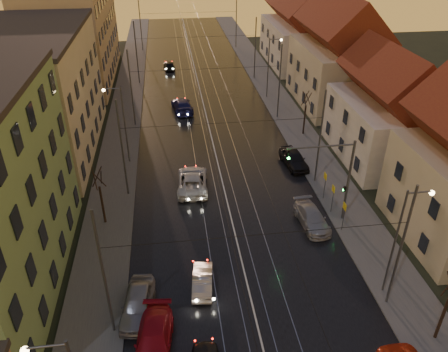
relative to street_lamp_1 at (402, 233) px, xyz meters
name	(u,v)px	position (x,y,z in m)	size (l,w,h in m)	color
road	(207,118)	(-9.10, 30.00, -4.87)	(16.00, 120.00, 0.04)	black
sidewalk_left	(124,122)	(-19.10, 30.00, -4.81)	(4.00, 120.00, 0.15)	#4C4C4C
sidewalk_right	(286,114)	(0.90, 30.00, -4.81)	(4.00, 120.00, 0.15)	#4C4C4C
tram_rail_0	(189,119)	(-11.30, 30.00, -4.83)	(0.06, 120.00, 0.03)	gray
tram_rail_1	(201,118)	(-9.87, 30.00, -4.83)	(0.06, 120.00, 0.03)	gray
tram_rail_2	(213,118)	(-8.33, 30.00, -4.83)	(0.06, 120.00, 0.03)	gray
tram_rail_3	(225,117)	(-6.90, 30.00, -4.83)	(0.06, 120.00, 0.03)	gray
apartment_left_2	(36,96)	(-26.60, 24.00, 1.11)	(10.00, 20.00, 12.00)	#B1AC89
apartment_left_3	(74,31)	(-26.60, 48.00, 2.11)	(10.00, 24.00, 14.00)	tan
house_right_2	(390,114)	(7.90, 18.00, -0.24)	(9.18, 12.24, 9.20)	beige
house_right_3	(338,59)	(7.90, 33.00, 0.92)	(9.18, 14.28, 11.50)	#B7AB8D
house_right_4	(298,32)	(7.90, 51.00, 0.16)	(9.18, 16.32, 10.00)	beige
catenary_pole_l_1	(104,276)	(-17.70, -1.00, -0.39)	(0.16, 0.16, 9.00)	#595B60
catenary_pole_r_1	(400,249)	(-0.50, -1.00, -0.39)	(0.16, 0.16, 9.00)	#595B60
catenary_pole_l_2	(122,150)	(-17.70, 14.00, -0.39)	(0.16, 0.16, 9.00)	#595B60
catenary_pole_r_2	(320,138)	(-0.50, 14.00, -0.39)	(0.16, 0.16, 9.00)	#595B60
catenary_pole_l_3	(131,89)	(-17.70, 29.00, -0.39)	(0.16, 0.16, 9.00)	#595B60
catenary_pole_r_3	(280,83)	(-0.50, 29.00, -0.39)	(0.16, 0.16, 9.00)	#595B60
catenary_pole_l_4	(137,53)	(-17.70, 44.00, -0.39)	(0.16, 0.16, 9.00)	#595B60
catenary_pole_r_4	(255,49)	(-0.50, 44.00, -0.39)	(0.16, 0.16, 9.00)	#595B60
catenary_pole_l_5	(141,26)	(-17.70, 62.00, -0.39)	(0.16, 0.16, 9.00)	#595B60
catenary_pole_r_5	(236,23)	(-0.50, 62.00, -0.39)	(0.16, 0.16, 9.00)	#595B60
street_lamp_1	(402,233)	(0.00, 0.00, 0.00)	(1.75, 0.32, 8.00)	#595B60
street_lamp_2	(121,118)	(-18.21, 20.00, 0.00)	(1.75, 0.32, 8.00)	#595B60
street_lamp_3	(271,62)	(0.00, 36.00, 0.00)	(1.75, 0.32, 8.00)	#595B60
traffic_light_mast	(337,172)	(-1.11, 8.00, -0.29)	(5.30, 0.32, 7.20)	#595B60
bare_tree_0	(101,198)	(-19.30, 10.00, -2.40)	(1.09, 1.09, 5.11)	black
bare_tree_1	(445,309)	(1.10, -4.00, -2.40)	(1.09, 1.09, 5.11)	black
bare_tree_2	(305,114)	(1.30, 24.00, -2.40)	(1.09, 1.09, 5.11)	black
driving_car_1	(203,280)	(-12.11, 1.94, -4.28)	(1.29, 3.70, 1.22)	#9E9EA3
driving_car_2	(193,181)	(-11.91, 14.36, -4.09)	(2.63, 5.69, 1.58)	silver
driving_car_3	(182,105)	(-11.96, 32.63, -4.09)	(2.22, 5.45, 1.58)	#1A1C50
driving_car_4	(169,65)	(-13.17, 50.30, -4.22)	(1.57, 3.91, 1.33)	black
parked_left_2	(154,341)	(-15.30, -2.57, -4.15)	(2.05, 5.04, 1.46)	maroon
parked_left_3	(138,303)	(-16.31, 0.32, -4.11)	(1.84, 4.58, 1.56)	gray
parked_right_1	(312,218)	(-2.81, 7.65, -4.21)	(1.89, 4.64, 1.35)	#A3A3A8
parked_right_2	(294,159)	(-1.69, 17.19, -4.10)	(1.86, 4.62, 1.58)	black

